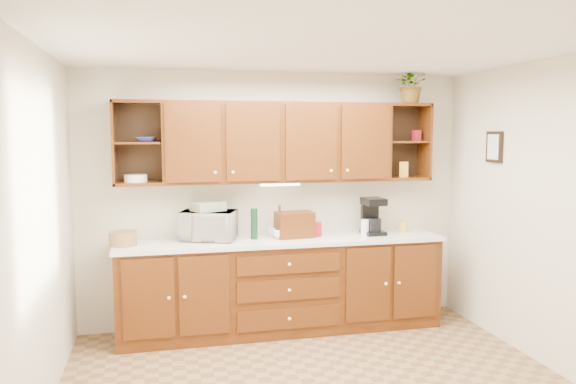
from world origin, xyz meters
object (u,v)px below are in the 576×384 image
coffee_maker (372,217)px  potted_plant (411,85)px  bread_box (294,225)px  microwave (208,225)px

coffee_maker → potted_plant: size_ratio=0.99×
bread_box → potted_plant: potted_plant is taller
coffee_maker → potted_plant: potted_plant is taller
microwave → bread_box: microwave is taller
microwave → potted_plant: size_ratio=1.35×
microwave → potted_plant: 2.53m
potted_plant → coffee_maker: bearing=-172.4°
bread_box → potted_plant: 1.90m
microwave → coffee_maker: bearing=17.7°
microwave → coffee_maker: (1.69, -0.06, 0.04)m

